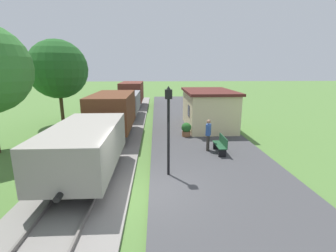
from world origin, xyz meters
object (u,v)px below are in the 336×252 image
(station_hut, at_px, (208,109))
(potted_planter, at_px, (186,129))
(lamp_post_near, at_px, (168,115))
(bench_near_hut, at_px, (221,144))
(freight_train, at_px, (121,107))
(bench_down_platform, at_px, (193,111))
(person_waiting, at_px, (208,134))
(tree_trackside_far, at_px, (58,69))

(station_hut, relative_size, potted_planter, 6.33)
(potted_planter, xyz_separation_m, lamp_post_near, (-1.46, -5.80, 2.08))
(bench_near_hut, distance_m, lamp_post_near, 4.37)
(freight_train, distance_m, bench_down_platform, 6.71)
(freight_train, distance_m, station_hut, 7.07)
(freight_train, xyz_separation_m, lamp_post_near, (3.38, -10.35, 1.25))
(bench_near_hut, bearing_deg, person_waiting, 144.03)
(person_waiting, distance_m, tree_trackside_far, 13.63)
(bench_near_hut, bearing_deg, tree_trackside_far, 143.44)
(bench_down_platform, bearing_deg, potted_planter, -101.86)
(freight_train, bearing_deg, station_hut, -15.98)
(potted_planter, bearing_deg, station_hut, 53.15)
(bench_near_hut, distance_m, tree_trackside_far, 14.46)
(bench_down_platform, height_order, potted_planter, potted_planter)
(bench_down_platform, bearing_deg, lamp_post_near, -102.93)
(lamp_post_near, bearing_deg, bench_down_platform, 77.07)
(station_hut, xyz_separation_m, bench_near_hut, (-0.53, -5.88, -0.93))
(freight_train, relative_size, tree_trackside_far, 3.79)
(person_waiting, xyz_separation_m, tree_trackside_far, (-10.61, 7.88, 3.34))
(freight_train, xyz_separation_m, bench_near_hut, (6.27, -7.82, -0.83))
(bench_down_platform, distance_m, lamp_post_near, 13.07)
(freight_train, height_order, station_hut, station_hut)
(station_hut, xyz_separation_m, person_waiting, (-1.12, -5.44, -0.47))
(station_hut, bearing_deg, person_waiting, -101.68)
(station_hut, bearing_deg, lamp_post_near, -112.13)
(station_hut, xyz_separation_m, potted_planter, (-1.95, -2.61, -0.93))
(freight_train, relative_size, station_hut, 4.48)
(bench_near_hut, height_order, tree_trackside_far, tree_trackside_far)
(lamp_post_near, height_order, tree_trackside_far, tree_trackside_far)
(bench_down_platform, relative_size, lamp_post_near, 0.41)
(bench_near_hut, xyz_separation_m, tree_trackside_far, (-11.21, 8.31, 3.80))
(freight_train, relative_size, bench_near_hut, 17.33)
(potted_planter, bearing_deg, lamp_post_near, -104.17)
(station_hut, height_order, bench_down_platform, station_hut)
(freight_train, xyz_separation_m, potted_planter, (4.85, -4.55, -0.83))
(person_waiting, bearing_deg, lamp_post_near, 72.43)
(freight_train, height_order, bench_down_platform, freight_train)
(freight_train, relative_size, person_waiting, 15.20)
(freight_train, xyz_separation_m, tree_trackside_far, (-4.94, 0.49, 2.97))
(bench_down_platform, height_order, lamp_post_near, lamp_post_near)
(tree_trackside_far, bearing_deg, station_hut, -11.72)
(person_waiting, bearing_deg, station_hut, -81.50)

